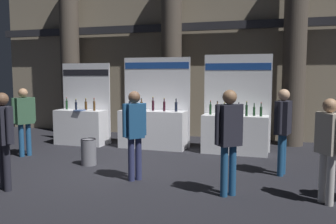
{
  "coord_description": "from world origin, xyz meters",
  "views": [
    {
      "loc": [
        3.24,
        -6.8,
        2.04
      ],
      "look_at": [
        0.67,
        1.47,
        1.12
      ],
      "focal_mm": 38.03,
      "sensor_mm": 36.0,
      "label": 1
    }
  ],
  "objects_px": {
    "visitor_1": "(3,132)",
    "visitor_5": "(283,123)",
    "visitor_7": "(229,133)",
    "visitor_4": "(328,142)",
    "visitor_6": "(135,128)",
    "trash_bin": "(89,152)",
    "exhibitor_booth_2": "(235,129)",
    "exhibitor_booth_1": "(153,125)",
    "visitor_3": "(24,115)",
    "exhibitor_booth_0": "(82,123)"
  },
  "relations": [
    {
      "from": "visitor_4",
      "to": "visitor_7",
      "type": "relative_size",
      "value": 0.93
    },
    {
      "from": "exhibitor_booth_1",
      "to": "visitor_1",
      "type": "height_order",
      "value": "exhibitor_booth_1"
    },
    {
      "from": "exhibitor_booth_1",
      "to": "visitor_3",
      "type": "bearing_deg",
      "value": -144.56
    },
    {
      "from": "exhibitor_booth_2",
      "to": "trash_bin",
      "type": "bearing_deg",
      "value": -143.46
    },
    {
      "from": "visitor_4",
      "to": "exhibitor_booth_1",
      "type": "bearing_deg",
      "value": -165.74
    },
    {
      "from": "visitor_1",
      "to": "visitor_3",
      "type": "bearing_deg",
      "value": 150.42
    },
    {
      "from": "visitor_3",
      "to": "visitor_7",
      "type": "bearing_deg",
      "value": 101.06
    },
    {
      "from": "trash_bin",
      "to": "visitor_6",
      "type": "xyz_separation_m",
      "value": [
        1.45,
        -0.78,
        0.72
      ]
    },
    {
      "from": "visitor_1",
      "to": "visitor_6",
      "type": "xyz_separation_m",
      "value": [
        1.97,
        1.21,
        -0.01
      ]
    },
    {
      "from": "visitor_6",
      "to": "visitor_4",
      "type": "bearing_deg",
      "value": 129.52
    },
    {
      "from": "visitor_1",
      "to": "visitor_6",
      "type": "bearing_deg",
      "value": 59.87
    },
    {
      "from": "visitor_7",
      "to": "visitor_4",
      "type": "bearing_deg",
      "value": -37.38
    },
    {
      "from": "visitor_6",
      "to": "visitor_7",
      "type": "bearing_deg",
      "value": 123.04
    },
    {
      "from": "exhibitor_booth_1",
      "to": "exhibitor_booth_0",
      "type": "bearing_deg",
      "value": -177.02
    },
    {
      "from": "visitor_3",
      "to": "visitor_7",
      "type": "height_order",
      "value": "visitor_7"
    },
    {
      "from": "exhibitor_booth_0",
      "to": "trash_bin",
      "type": "height_order",
      "value": "exhibitor_booth_0"
    },
    {
      "from": "visitor_5",
      "to": "visitor_6",
      "type": "xyz_separation_m",
      "value": [
        -2.71,
        -1.23,
        -0.04
      ]
    },
    {
      "from": "exhibitor_booth_1",
      "to": "trash_bin",
      "type": "xyz_separation_m",
      "value": [
        -0.76,
        -2.24,
        -0.33
      ]
    },
    {
      "from": "visitor_3",
      "to": "visitor_4",
      "type": "bearing_deg",
      "value": 105.14
    },
    {
      "from": "trash_bin",
      "to": "visitor_1",
      "type": "distance_m",
      "value": 2.18
    },
    {
      "from": "trash_bin",
      "to": "visitor_7",
      "type": "xyz_separation_m",
      "value": [
        3.29,
        -1.14,
        0.78
      ]
    },
    {
      "from": "visitor_1",
      "to": "visitor_3",
      "type": "relative_size",
      "value": 1.02
    },
    {
      "from": "trash_bin",
      "to": "visitor_6",
      "type": "height_order",
      "value": "visitor_6"
    },
    {
      "from": "exhibitor_booth_0",
      "to": "visitor_3",
      "type": "bearing_deg",
      "value": -106.21
    },
    {
      "from": "exhibitor_booth_1",
      "to": "exhibitor_booth_2",
      "type": "relative_size",
      "value": 0.98
    },
    {
      "from": "visitor_1",
      "to": "visitor_5",
      "type": "height_order",
      "value": "visitor_5"
    },
    {
      "from": "trash_bin",
      "to": "visitor_5",
      "type": "bearing_deg",
      "value": 6.18
    },
    {
      "from": "visitor_1",
      "to": "visitor_5",
      "type": "distance_m",
      "value": 5.28
    },
    {
      "from": "visitor_1",
      "to": "exhibitor_booth_2",
      "type": "bearing_deg",
      "value": 78.36
    },
    {
      "from": "exhibitor_booth_0",
      "to": "visitor_1",
      "type": "xyz_separation_m",
      "value": [
        0.91,
        -4.11,
        0.43
      ]
    },
    {
      "from": "exhibitor_booth_0",
      "to": "visitor_5",
      "type": "bearing_deg",
      "value": -16.63
    },
    {
      "from": "exhibitor_booth_0",
      "to": "visitor_7",
      "type": "height_order",
      "value": "exhibitor_booth_0"
    },
    {
      "from": "trash_bin",
      "to": "visitor_5",
      "type": "height_order",
      "value": "visitor_5"
    },
    {
      "from": "exhibitor_booth_0",
      "to": "visitor_7",
      "type": "xyz_separation_m",
      "value": [
        4.73,
        -3.26,
        0.48
      ]
    },
    {
      "from": "exhibitor_booth_1",
      "to": "trash_bin",
      "type": "height_order",
      "value": "exhibitor_booth_1"
    },
    {
      "from": "trash_bin",
      "to": "visitor_3",
      "type": "relative_size",
      "value": 0.35
    },
    {
      "from": "visitor_7",
      "to": "exhibitor_booth_0",
      "type": "bearing_deg",
      "value": 104.62
    },
    {
      "from": "exhibitor_booth_0",
      "to": "exhibitor_booth_2",
      "type": "xyz_separation_m",
      "value": [
        4.45,
        0.11,
        0.02
      ]
    },
    {
      "from": "exhibitor_booth_0",
      "to": "exhibitor_booth_1",
      "type": "relative_size",
      "value": 0.94
    },
    {
      "from": "visitor_5",
      "to": "visitor_7",
      "type": "distance_m",
      "value": 1.81
    },
    {
      "from": "exhibitor_booth_0",
      "to": "visitor_3",
      "type": "xyz_separation_m",
      "value": [
        -0.53,
        -1.82,
        0.43
      ]
    },
    {
      "from": "exhibitor_booth_2",
      "to": "visitor_1",
      "type": "bearing_deg",
      "value": -129.91
    },
    {
      "from": "visitor_3",
      "to": "visitor_6",
      "type": "relative_size",
      "value": 0.98
    },
    {
      "from": "visitor_3",
      "to": "visitor_5",
      "type": "xyz_separation_m",
      "value": [
        6.12,
        0.15,
        0.03
      ]
    },
    {
      "from": "exhibitor_booth_2",
      "to": "visitor_3",
      "type": "height_order",
      "value": "exhibitor_booth_2"
    },
    {
      "from": "exhibitor_booth_2",
      "to": "visitor_1",
      "type": "xyz_separation_m",
      "value": [
        -3.53,
        -4.22,
        0.41
      ]
    },
    {
      "from": "exhibitor_booth_1",
      "to": "visitor_3",
      "type": "relative_size",
      "value": 1.48
    },
    {
      "from": "exhibitor_booth_1",
      "to": "visitor_7",
      "type": "height_order",
      "value": "exhibitor_booth_1"
    },
    {
      "from": "visitor_6",
      "to": "exhibitor_booth_0",
      "type": "bearing_deg",
      "value": -91.12
    },
    {
      "from": "visitor_3",
      "to": "visitor_6",
      "type": "height_order",
      "value": "visitor_6"
    }
  ]
}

